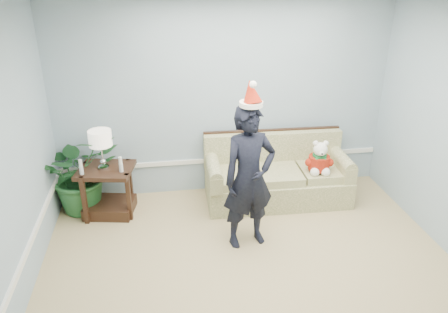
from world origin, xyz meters
The scene contains 10 objects.
room_shell centered at (0.00, 0.00, 1.35)m, with size 4.54×5.04×2.74m.
wainscot_trim centered at (-1.18, 1.18, 0.45)m, with size 4.49×4.99×0.06m.
sofa centered at (0.66, 2.10, 0.32)m, with size 1.94×0.88×0.90m.
side_table centered at (-1.59, 2.05, 0.25)m, with size 0.76×0.68×0.65m.
table_lamp centered at (-1.60, 2.05, 1.03)m, with size 0.28×0.28×0.50m.
candle_pair centered at (-1.62, 1.92, 0.74)m, with size 0.52×0.05×0.20m.
houseplant centered at (-1.92, 2.21, 0.53)m, with size 0.96×0.83×1.07m, color #22592A.
man centered at (0.06, 1.14, 0.84)m, with size 0.61×0.40×1.67m, color black.
santa_hat centered at (0.06, 1.15, 1.79)m, with size 0.32×0.34×0.29m.
teddy_bear centered at (1.16, 1.86, 0.63)m, with size 0.31×0.34×0.45m.
Camera 1 is at (-0.88, -3.05, 3.05)m, focal length 35.00 mm.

